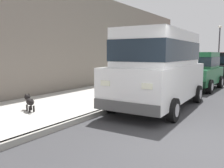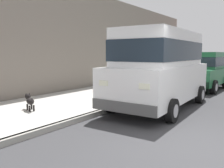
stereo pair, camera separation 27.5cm
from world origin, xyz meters
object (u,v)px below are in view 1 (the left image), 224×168
(car_green_hatchback, at_px, (199,70))
(car_black_hatchback, at_px, (217,66))
(dog_black, at_px, (29,101))
(street_lamp, at_px, (219,43))
(car_white_van, at_px, (159,66))

(car_green_hatchback, relative_size, car_black_hatchback, 1.00)
(dog_black, height_order, street_lamp, street_lamp)
(car_black_hatchback, bearing_deg, car_white_van, -90.47)
(car_black_hatchback, relative_size, street_lamp, 0.87)
(street_lamp, bearing_deg, car_black_hatchback, -80.66)
(car_black_hatchback, height_order, dog_black, car_black_hatchback)
(car_white_van, distance_m, car_green_hatchback, 5.18)
(car_black_hatchback, bearing_deg, street_lamp, 99.34)
(car_green_hatchback, relative_size, dog_black, 5.36)
(street_lamp, bearing_deg, dog_black, -93.48)
(dog_black, bearing_deg, street_lamp, 86.52)
(car_white_van, bearing_deg, dog_black, -130.74)
(car_white_van, bearing_deg, street_lamp, 94.27)
(car_green_hatchback, height_order, dog_black, car_green_hatchback)
(street_lamp, bearing_deg, car_green_hatchback, -84.05)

